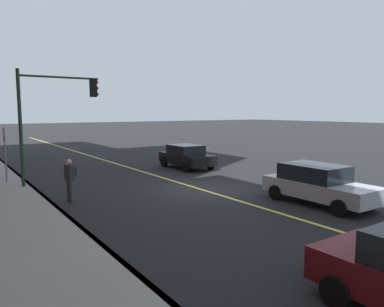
# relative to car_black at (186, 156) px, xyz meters

# --- Properties ---
(ground) EXTENTS (200.00, 200.00, 0.00)m
(ground) POSITION_rel_car_black_xyz_m (-5.64, 2.96, -0.76)
(ground) COLOR black
(sidewalk_slab) EXTENTS (80.00, 3.81, 0.15)m
(sidewalk_slab) POSITION_rel_car_black_xyz_m (-5.64, 11.24, -0.69)
(sidewalk_slab) COLOR gray
(sidewalk_slab) RESTS_ON ground
(curb_edge) EXTENTS (80.00, 0.16, 0.15)m
(curb_edge) POSITION_rel_car_black_xyz_m (-5.64, 9.42, -0.69)
(curb_edge) COLOR slate
(curb_edge) RESTS_ON ground
(lane_stripe_center) EXTENTS (80.00, 0.16, 0.01)m
(lane_stripe_center) POSITION_rel_car_black_xyz_m (-5.64, 2.96, -0.76)
(lane_stripe_center) COLOR #D8CC4C
(lane_stripe_center) RESTS_ON ground
(car_black) EXTENTS (3.99, 2.01, 1.48)m
(car_black) POSITION_rel_car_black_xyz_m (0.00, 0.00, 0.00)
(car_black) COLOR black
(car_black) RESTS_ON ground
(car_silver) EXTENTS (4.42, 2.00, 1.53)m
(car_silver) POSITION_rel_car_black_xyz_m (-10.38, 0.66, 0.03)
(car_silver) COLOR #A8AAB2
(car_silver) RESTS_ON ground
(pedestrian_with_backpack) EXTENTS (0.45, 0.43, 1.72)m
(pedestrian_with_backpack) POSITION_rel_car_black_xyz_m (-4.56, 8.59, 0.24)
(pedestrian_with_backpack) COLOR #383838
(pedestrian_with_backpack) RESTS_ON ground
(traffic_light_mast) EXTENTS (0.28, 3.80, 5.51)m
(traffic_light_mast) POSITION_rel_car_black_xyz_m (-1.05, 8.29, 3.02)
(traffic_light_mast) COLOR #1E3823
(traffic_light_mast) RESTS_ON ground
(street_sign_post) EXTENTS (0.60, 0.08, 2.84)m
(street_sign_post) POSITION_rel_car_black_xyz_m (0.43, 10.24, 0.91)
(street_sign_post) COLOR slate
(street_sign_post) RESTS_ON ground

